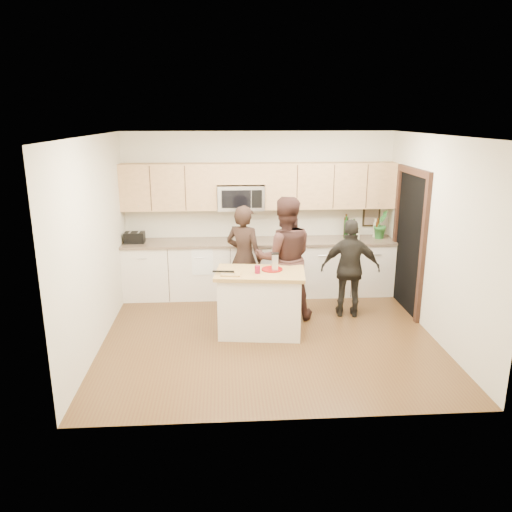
{
  "coord_description": "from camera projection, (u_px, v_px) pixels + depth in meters",
  "views": [
    {
      "loc": [
        -0.59,
        -6.34,
        2.93
      ],
      "look_at": [
        -0.15,
        0.35,
        1.05
      ],
      "focal_mm": 35.0,
      "sensor_mm": 36.0,
      "label": 1
    }
  ],
  "objects": [
    {
      "name": "tongs",
      "position": [
        223.0,
        271.0,
        6.67
      ],
      "size": [
        0.29,
        0.07,
        0.02
      ],
      "primitive_type": "cube",
      "rotation": [
        0.0,
        0.0,
        -0.12
      ],
      "color": "black",
      "rests_on": "cutting_board"
    },
    {
      "name": "room_shell",
      "position": [
        270.0,
        213.0,
        6.45
      ],
      "size": [
        4.52,
        4.02,
        2.71
      ],
      "color": "beige",
      "rests_on": "ground"
    },
    {
      "name": "bottle_cluster",
      "position": [
        358.0,
        228.0,
        8.38
      ],
      "size": [
        0.59,
        0.28,
        0.4
      ],
      "color": "black",
      "rests_on": "back_cabinetry"
    },
    {
      "name": "orchid",
      "position": [
        381.0,
        224.0,
        8.38
      ],
      "size": [
        0.33,
        0.34,
        0.48
      ],
      "primitive_type": "imported",
      "rotation": [
        0.0,
        0.0,
        0.92
      ],
      "color": "#2C6F2E",
      "rests_on": "back_cabinetry"
    },
    {
      "name": "upper_cabinetry",
      "position": [
        261.0,
        185.0,
        8.18
      ],
      "size": [
        4.5,
        0.33,
        0.75
      ],
      "color": "tan",
      "rests_on": "ground"
    },
    {
      "name": "framed_picture",
      "position": [
        371.0,
        215.0,
        8.6
      ],
      "size": [
        0.3,
        0.03,
        0.38
      ],
      "color": "black",
      "rests_on": "ground"
    },
    {
      "name": "dish_towel",
      "position": [
        202.0,
        252.0,
        8.08
      ],
      "size": [
        0.34,
        0.6,
        0.48
      ],
      "color": "white",
      "rests_on": "ground"
    },
    {
      "name": "knife",
      "position": [
        228.0,
        274.0,
        6.6
      ],
      "size": [
        0.19,
        0.05,
        0.01
      ],
      "primitive_type": "cube",
      "rotation": [
        0.0,
        0.0,
        -0.12
      ],
      "color": "silver",
      "rests_on": "cutting_board"
    },
    {
      "name": "woman_left",
      "position": [
        244.0,
        258.0,
        7.7
      ],
      "size": [
        0.72,
        0.64,
        1.65
      ],
      "primitive_type": "imported",
      "rotation": [
        0.0,
        0.0,
        2.61
      ],
      "color": "black",
      "rests_on": "ground"
    },
    {
      "name": "back_cabinetry",
      "position": [
        260.0,
        267.0,
        8.41
      ],
      "size": [
        4.5,
        0.66,
        0.94
      ],
      "color": "silver",
      "rests_on": "ground"
    },
    {
      "name": "woman_center",
      "position": [
        284.0,
        258.0,
        7.33
      ],
      "size": [
        0.9,
        0.71,
        1.83
      ],
      "primitive_type": "imported",
      "rotation": [
        0.0,
        0.0,
        3.16
      ],
      "color": "#301B18",
      "rests_on": "ground"
    },
    {
      "name": "floor",
      "position": [
        269.0,
        335.0,
        6.92
      ],
      "size": [
        4.5,
        4.5,
        0.0
      ],
      "primitive_type": "plane",
      "color": "#51391C",
      "rests_on": "ground"
    },
    {
      "name": "red_plate",
      "position": [
        272.0,
        269.0,
        6.84
      ],
      "size": [
        0.29,
        0.29,
        0.02
      ],
      "primitive_type": "cylinder",
      "color": "maroon",
      "rests_on": "island"
    },
    {
      "name": "doorway",
      "position": [
        409.0,
        237.0,
        7.61
      ],
      "size": [
        0.06,
        1.25,
        2.2
      ],
      "color": "black",
      "rests_on": "ground"
    },
    {
      "name": "microwave",
      "position": [
        241.0,
        197.0,
        8.18
      ],
      "size": [
        0.76,
        0.41,
        0.4
      ],
      "color": "silver",
      "rests_on": "ground"
    },
    {
      "name": "woman_right",
      "position": [
        350.0,
        269.0,
        7.42
      ],
      "size": [
        0.92,
        0.5,
        1.49
      ],
      "primitive_type": "imported",
      "rotation": [
        0.0,
        0.0,
        2.98
      ],
      "color": "black",
      "rests_on": "ground"
    },
    {
      "name": "toaster",
      "position": [
        135.0,
        238.0,
        8.11
      ],
      "size": [
        0.32,
        0.22,
        0.18
      ],
      "color": "black",
      "rests_on": "back_cabinetry"
    },
    {
      "name": "drink_glass",
      "position": [
        257.0,
        269.0,
        6.68
      ],
      "size": [
        0.07,
        0.07,
        0.1
      ],
      "primitive_type": "cylinder",
      "color": "maroon",
      "rests_on": "island"
    },
    {
      "name": "cutting_board",
      "position": [
        231.0,
        274.0,
        6.61
      ],
      "size": [
        0.28,
        0.2,
        0.02
      ],
      "primitive_type": "cube",
      "rotation": [
        0.0,
        0.0,
        -0.12
      ],
      "color": "#A98546",
      "rests_on": "island"
    },
    {
      "name": "box_grater",
      "position": [
        275.0,
        261.0,
        6.75
      ],
      "size": [
        0.1,
        0.07,
        0.24
      ],
      "color": "silver",
      "rests_on": "red_plate"
    },
    {
      "name": "island",
      "position": [
        260.0,
        302.0,
        6.88
      ],
      "size": [
        1.27,
        0.84,
        0.9
      ],
      "rotation": [
        0.0,
        0.0,
        -0.12
      ],
      "color": "silver",
      "rests_on": "ground"
    }
  ]
}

